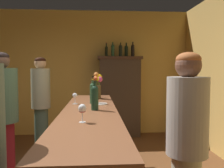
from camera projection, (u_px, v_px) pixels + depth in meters
name	position (u px, v px, depth m)	size (l,w,h in m)	color
wall_back	(78.00, 73.00, 5.48)	(5.17, 0.12, 2.83)	gold
bar_counter	(90.00, 159.00, 2.55)	(0.58, 2.91, 1.06)	brown
display_cabinet	(120.00, 95.00, 5.30)	(0.98, 0.38, 1.78)	#3B2D23
wine_bottle_pinot	(93.00, 88.00, 3.63)	(0.07, 0.07, 0.33)	#45271A
wine_bottle_rose	(93.00, 92.00, 2.99)	(0.07, 0.07, 0.31)	#2C5234
wine_bottle_chardonnay	(95.00, 96.00, 2.51)	(0.08, 0.08, 0.31)	#183221
wine_glass_front	(75.00, 96.00, 2.96)	(0.07, 0.07, 0.14)	white
wine_glass_mid	(82.00, 109.00, 1.92)	(0.07, 0.07, 0.15)	white
flower_arrangement	(98.00, 85.00, 3.49)	(0.13, 0.14, 0.39)	#46351C
cheese_plate	(100.00, 104.00, 2.93)	(0.18, 0.18, 0.01)	white
display_bottle_left	(106.00, 51.00, 5.22)	(0.06, 0.06, 0.31)	black
display_bottle_midleft	(113.00, 50.00, 5.22)	(0.07, 0.07, 0.33)	#22462B
display_bottle_center	(121.00, 50.00, 5.24)	(0.08, 0.08, 0.32)	black
display_bottle_midright	(126.00, 50.00, 5.25)	(0.08, 0.08, 0.32)	black
display_bottle_right	(133.00, 50.00, 5.25)	(0.08, 0.08, 0.32)	black
patron_by_cabinet	(41.00, 103.00, 3.93)	(0.31, 0.31, 1.70)	#3F5C4E
patron_in_grey	(3.00, 117.00, 2.78)	(0.35, 0.35, 1.70)	maroon
bartender	(187.00, 142.00, 1.93)	(0.33, 0.33, 1.63)	#9F9D85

